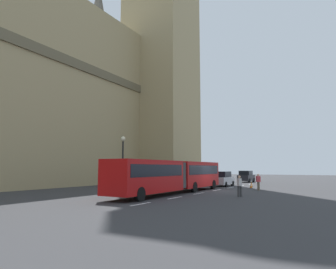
{
  "coord_description": "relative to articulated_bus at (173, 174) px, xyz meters",
  "views": [
    {
      "loc": [
        -28.73,
        -11.02,
        2.28
      ],
      "look_at": [
        0.29,
        5.47,
        6.06
      ],
      "focal_mm": 31.76,
      "sensor_mm": 36.0,
      "label": 1
    }
  ],
  "objects": [
    {
      "name": "sedan_trailing",
      "position": [
        25.01,
        0.04,
        -0.83
      ],
      "size": [
        4.4,
        1.86,
        1.85
      ],
      "color": "black",
      "rests_on": "ground_plane"
    },
    {
      "name": "lane_centre_marking",
      "position": [
        8.12,
        -1.99,
        -1.74
      ],
      "size": [
        34.4,
        0.16,
        0.01
      ],
      "color": "silver",
      "rests_on": "ground_plane"
    },
    {
      "name": "traffic_cone_west",
      "position": [
        10.77,
        -4.28,
        -1.46
      ],
      "size": [
        0.36,
        0.36,
        0.58
      ],
      "color": "black",
      "rests_on": "ground_plane"
    },
    {
      "name": "ground_plane",
      "position": [
        4.86,
        -1.99,
        -1.75
      ],
      "size": [
        160.0,
        160.0,
        0.0
      ],
      "primitive_type": "plane",
      "color": "#333335"
    },
    {
      "name": "pedestrian_near_cones",
      "position": [
        -0.15,
        -6.12,
        -0.83
      ],
      "size": [
        0.46,
        0.43,
        1.69
      ],
      "color": "#333333",
      "rests_on": "ground_plane"
    },
    {
      "name": "articulated_bus",
      "position": [
        0.0,
        0.0,
        0.0
      ],
      "size": [
        16.87,
        2.54,
        2.9
      ],
      "color": "#B20F0F",
      "rests_on": "ground_plane"
    },
    {
      "name": "sedan_lead",
      "position": [
        12.69,
        -0.24,
        -0.83
      ],
      "size": [
        4.4,
        1.86,
        1.85
      ],
      "color": "#B7B7BC",
      "rests_on": "ground_plane"
    },
    {
      "name": "street_lamp",
      "position": [
        -1.65,
        4.51,
        1.31
      ],
      "size": [
        0.44,
        0.44,
        5.27
      ],
      "color": "black",
      "rests_on": "ground_plane"
    },
    {
      "name": "pedestrian_by_kerb",
      "position": [
        7.64,
        -5.83,
        -0.83
      ],
      "size": [
        0.45,
        0.46,
        1.69
      ],
      "color": "#726651",
      "rests_on": "ground_plane"
    },
    {
      "name": "traffic_cone_middle",
      "position": [
        13.5,
        -3.65,
        -1.46
      ],
      "size": [
        0.36,
        0.36,
        0.58
      ],
      "color": "black",
      "rests_on": "ground_plane"
    }
  ]
}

